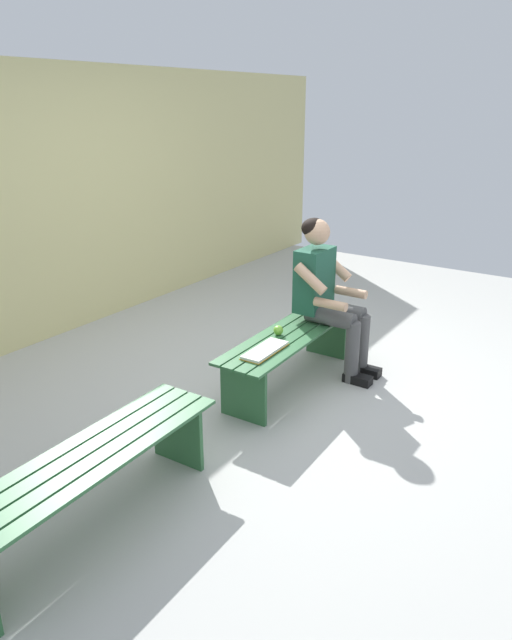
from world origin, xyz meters
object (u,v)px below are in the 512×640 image
Objects in this scene: bench_far at (89,473)px; apple at (278,330)px; person_seated at (327,291)px; bench_near at (290,346)px; book_open at (265,351)px.

bench_far is 1.88m from apple.
person_seated is 0.54m from apple.
bench_near is 1.96m from bench_far.
person_seated reaches higher than bench_near.
person_seated is at bearing 162.16° from apple.
person_seated is (-0.39, 0.10, 0.35)m from bench_near.
bench_near is 0.17m from apple.
bench_far is at bearing -2.93° from book_open.
bench_far is 1.31× the size of person_seated.
bench_near is 0.42m from book_open.
bench_near is at bearing -14.15° from person_seated.
bench_near is at bearing -176.48° from book_open.
apple is at bearing -17.84° from person_seated.
person_seated is at bearing 177.60° from bench_far.
bench_near is 20.93× the size of apple.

